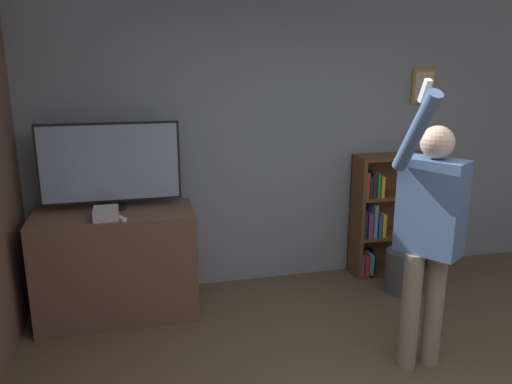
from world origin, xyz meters
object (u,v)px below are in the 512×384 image
Objects in this scene: game_console at (106,213)px; person at (430,228)px; waste_bin at (404,271)px; bookshelf at (386,216)px; television at (110,165)px.

game_console is 0.10× the size of person.
game_console is at bearing -152.17° from person.
person is 5.06× the size of waste_bin.
bookshelf reaches higher than waste_bin.
television reaches higher than waste_bin.
bookshelf is at bearing 85.87° from waste_bin.
bookshelf reaches higher than game_console.
game_console is 0.52× the size of waste_bin.
television is 2.49m from person.
television is at bearing 173.21° from waste_bin.
television is at bearing -176.68° from bookshelf.
television is 2.78m from waste_bin.
bookshelf is 3.08× the size of waste_bin.
bookshelf is at bearing 9.18° from game_console.
person is (2.05, -1.39, -0.25)m from television.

